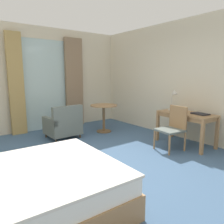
# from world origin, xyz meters

# --- Properties ---
(ground) EXTENTS (5.76, 6.74, 0.10)m
(ground) POSITION_xyz_m (0.00, 0.00, -0.05)
(ground) COLOR #426084
(wall_back) EXTENTS (5.36, 0.12, 2.82)m
(wall_back) POSITION_xyz_m (0.00, 3.11, 1.41)
(wall_back) COLOR beige
(wall_back) RESTS_ON ground
(wall_right) EXTENTS (0.12, 6.34, 2.82)m
(wall_right) POSITION_xyz_m (2.62, 0.00, 1.41)
(wall_right) COLOR beige
(wall_right) RESTS_ON ground
(balcony_glass_door) EXTENTS (1.20, 0.02, 2.49)m
(balcony_glass_door) POSITION_xyz_m (0.28, 3.03, 1.24)
(balcony_glass_door) COLOR silver
(balcony_glass_door) RESTS_ON ground
(curtain_panel_left) EXTENTS (0.37, 0.10, 2.59)m
(curtain_panel_left) POSITION_xyz_m (-0.54, 2.93, 1.29)
(curtain_panel_left) COLOR tan
(curtain_panel_left) RESTS_ON ground
(curtain_panel_right) EXTENTS (0.54, 0.10, 2.59)m
(curtain_panel_right) POSITION_xyz_m (1.09, 2.93, 1.29)
(curtain_panel_right) COLOR #897056
(curtain_panel_right) RESTS_ON ground
(bed) EXTENTS (2.15, 1.68, 1.11)m
(bed) POSITION_xyz_m (-1.47, -0.65, 0.28)
(bed) COLOR #9E754C
(bed) RESTS_ON ground
(writing_desk) EXTENTS (0.63, 1.22, 0.72)m
(writing_desk) POSITION_xyz_m (2.16, -0.23, 0.63)
(writing_desk) COLOR #9E754C
(writing_desk) RESTS_ON ground
(desk_chair) EXTENTS (0.52, 0.51, 0.91)m
(desk_chair) POSITION_xyz_m (1.68, -0.25, 0.50)
(desk_chair) COLOR slate
(desk_chair) RESTS_ON ground
(desk_lamp) EXTENTS (0.15, 0.22, 0.50)m
(desk_lamp) POSITION_xyz_m (2.19, 0.15, 1.07)
(desk_lamp) COLOR #B7B2A8
(desk_lamp) RESTS_ON writing_desk
(closed_book) EXTENTS (0.28, 0.37, 0.03)m
(closed_book) POSITION_xyz_m (2.21, -0.52, 0.73)
(closed_book) COLOR #232328
(closed_book) RESTS_ON writing_desk
(armchair_by_window) EXTENTS (0.77, 0.72, 0.83)m
(armchair_by_window) POSITION_xyz_m (0.22, 1.86, 0.33)
(armchair_by_window) COLOR slate
(armchair_by_window) RESTS_ON ground
(round_cafe_table) EXTENTS (0.72, 0.72, 0.74)m
(round_cafe_table) POSITION_xyz_m (1.35, 1.76, 0.55)
(round_cafe_table) COLOR #9E754C
(round_cafe_table) RESTS_ON ground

